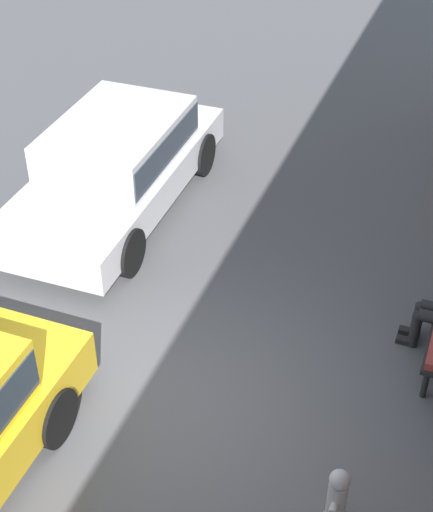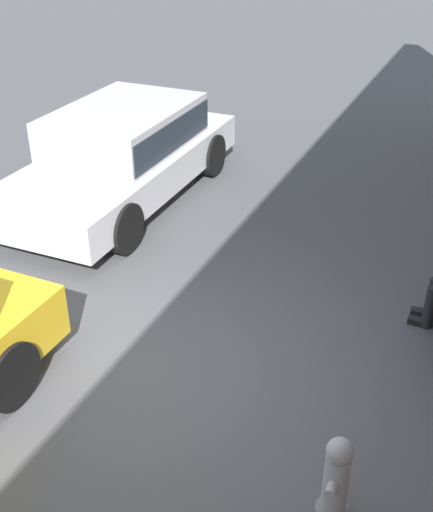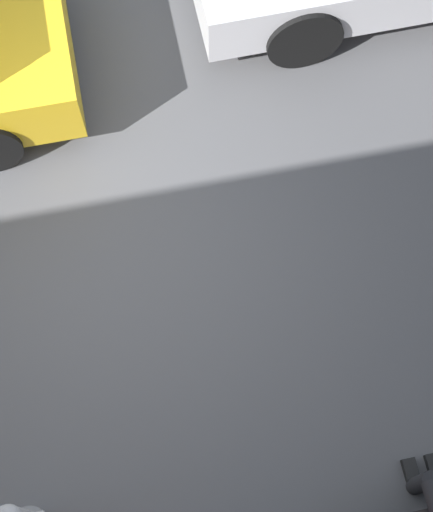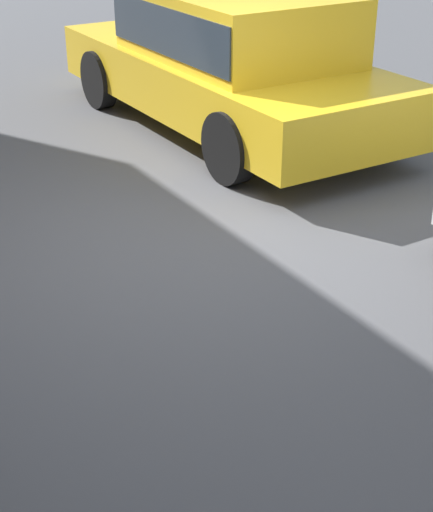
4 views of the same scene
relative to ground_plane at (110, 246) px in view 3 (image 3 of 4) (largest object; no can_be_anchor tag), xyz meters
name	(u,v)px [view 3 (image 3 of 4)]	position (x,y,z in m)	size (l,w,h in m)	color
ground_plane	(110,246)	(0.00, 0.00, 0.00)	(60.00, 60.00, 0.00)	#4C4C4F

